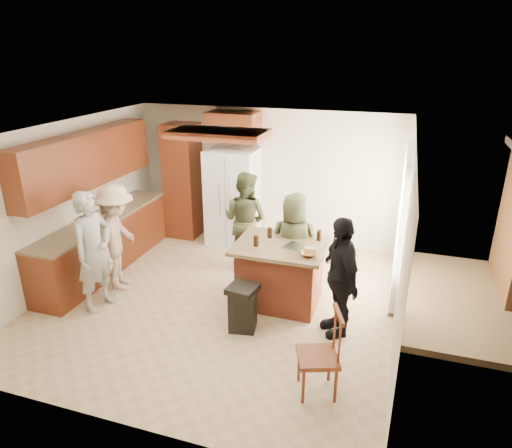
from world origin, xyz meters
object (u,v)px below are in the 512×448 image
(person_front_left, at_px, (94,252))
(person_side_right, at_px, (340,277))
(refrigerator, at_px, (233,197))
(kitchen_island, at_px, (280,273))
(person_behind_left, at_px, (245,220))
(trash_bin, at_px, (243,307))
(person_counter, at_px, (117,238))
(spindle_chair, at_px, (320,357))
(person_behind_right, at_px, (294,244))

(person_front_left, bearing_deg, person_side_right, -73.46)
(refrigerator, distance_m, kitchen_island, 2.39)
(person_behind_left, bearing_deg, person_front_left, 61.99)
(refrigerator, bearing_deg, trash_bin, -66.97)
(person_side_right, bearing_deg, refrigerator, -164.46)
(person_side_right, relative_size, trash_bin, 2.56)
(person_counter, distance_m, kitchen_island, 2.52)
(spindle_chair, bearing_deg, refrigerator, 123.08)
(person_behind_right, xyz_separation_m, spindle_chair, (0.79, -2.07, -0.33))
(person_front_left, distance_m, person_counter, 0.62)
(spindle_chair, bearing_deg, person_side_right, 89.20)
(refrigerator, relative_size, spindle_chair, 1.81)
(person_side_right, bearing_deg, kitchen_island, -147.24)
(person_behind_right, distance_m, person_counter, 2.67)
(person_counter, xyz_separation_m, kitchen_island, (2.48, 0.30, -0.35))
(person_counter, bearing_deg, person_behind_right, -89.48)
(person_side_right, xyz_separation_m, refrigerator, (-2.33, 2.35, 0.09))
(person_behind_right, distance_m, trash_bin, 1.33)
(person_front_left, relative_size, refrigerator, 0.97)
(person_side_right, distance_m, spindle_chair, 1.25)
(refrigerator, bearing_deg, kitchen_island, -52.68)
(person_behind_left, height_order, refrigerator, refrigerator)
(kitchen_island, bearing_deg, refrigerator, 127.32)
(refrigerator, distance_m, trash_bin, 2.96)
(person_side_right, relative_size, person_counter, 0.98)
(person_behind_right, relative_size, trash_bin, 2.49)
(person_side_right, distance_m, kitchen_island, 1.08)
(refrigerator, bearing_deg, person_side_right, -45.28)
(person_front_left, height_order, person_behind_left, person_front_left)
(person_side_right, bearing_deg, person_behind_right, -166.48)
(person_behind_left, bearing_deg, person_behind_right, 158.52)
(person_behind_right, bearing_deg, kitchen_island, 71.05)
(refrigerator, xyz_separation_m, kitchen_island, (1.43, -1.87, -0.43))
(person_counter, relative_size, trash_bin, 2.62)
(trash_bin, height_order, spindle_chair, spindle_chair)
(person_behind_right, height_order, person_side_right, person_side_right)
(person_front_left, bearing_deg, kitchen_island, -60.28)
(trash_bin, bearing_deg, person_counter, 167.24)
(trash_bin, bearing_deg, kitchen_island, 69.72)
(person_behind_right, distance_m, kitchen_island, 0.51)
(trash_bin, bearing_deg, person_side_right, 14.64)
(person_behind_right, distance_m, refrigerator, 2.13)
(person_front_left, relative_size, trash_bin, 2.77)
(person_front_left, xyz_separation_m, person_behind_right, (2.54, 1.30, -0.09))
(spindle_chair, bearing_deg, trash_bin, 143.11)
(person_counter, relative_size, kitchen_island, 1.29)
(person_counter, distance_m, spindle_chair, 3.66)
(person_behind_right, bearing_deg, person_counter, 10.49)
(refrigerator, bearing_deg, person_front_left, -109.92)
(person_counter, height_order, kitchen_island, person_counter)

